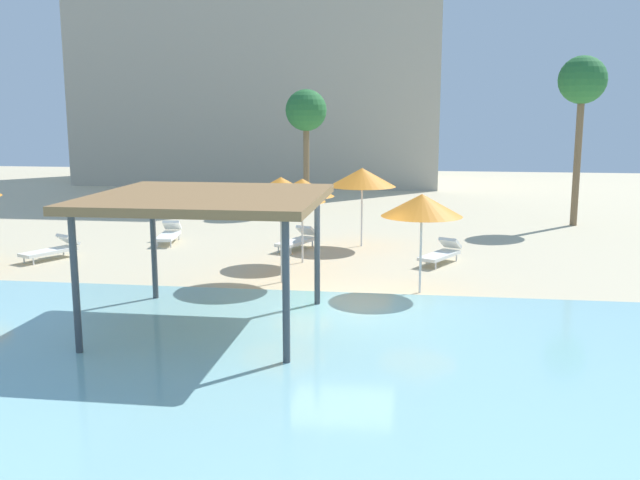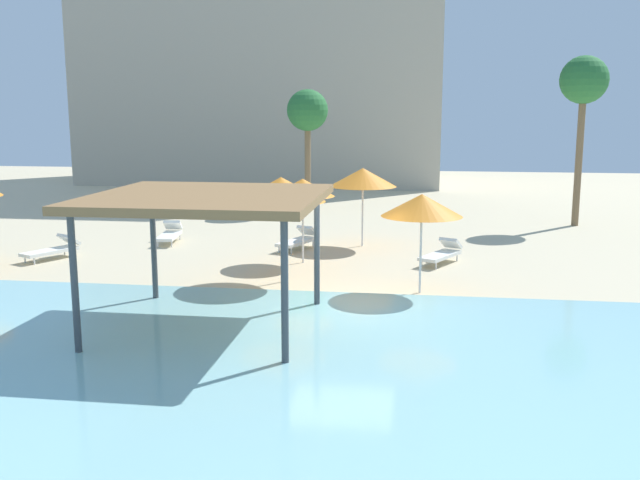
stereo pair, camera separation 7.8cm
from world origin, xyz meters
The scene contains 14 objects.
ground_plane centered at (0.00, 0.00, 0.00)m, with size 80.00×80.00×0.00m, color beige.
lagoon_water centered at (0.00, -5.25, 0.02)m, with size 44.00×13.50×0.04m, color #8CC6CC.
shade_pavilion centered at (-2.68, -1.73, 2.76)m, with size 4.78×4.78×2.92m.
beach_umbrella_orange_1 centered at (1.82, 1.87, 2.28)m, with size 2.08×2.08×2.57m.
beach_umbrella_orange_2 centered at (-1.78, 5.10, 2.34)m, with size 1.96×1.96×2.61m.
beach_umbrella_orange_3 centered at (-0.18, 8.09, 2.40)m, with size 2.32×2.32×2.72m.
beach_umbrella_orange_4 centered at (-1.93, 2.51, 2.56)m, with size 2.41×2.41×2.90m.
lounge_chair_0 centered at (-9.71, 4.56, 0.33)m, with size 1.37×1.97×0.74m.
lounge_chair_1 centered at (2.50, 5.60, 0.33)m, with size 1.42×1.96×0.74m.
lounge_chair_3 centered at (-7.04, 7.78, 0.33)m, with size 0.85×1.96×0.74m.
lounge_chair_4 centered at (-2.27, 7.29, 0.33)m, with size 1.25×1.98×0.74m.
palm_tree_0 centered at (8.11, 13.77, 5.67)m, with size 1.90×1.90×6.80m.
palm_tree_1 centered at (-3.42, 16.41, 4.55)m, with size 1.90×1.90×5.62m.
hotel_block_0 centered at (-8.50, 30.67, 10.34)m, with size 22.83×9.81×20.68m, color #B2A893.
Camera 2 is at (1.75, -16.06, 4.64)m, focal length 39.66 mm.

